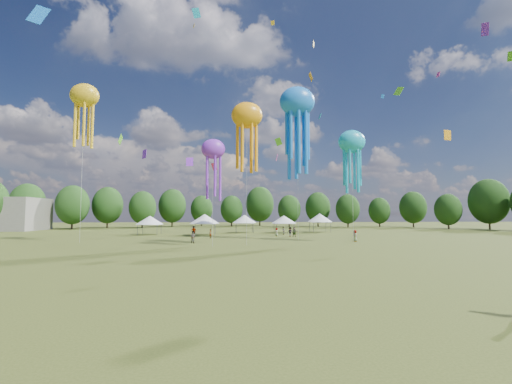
{
  "coord_description": "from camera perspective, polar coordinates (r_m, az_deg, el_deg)",
  "views": [
    {
      "loc": [
        -4.47,
        -14.36,
        4.07
      ],
      "look_at": [
        -2.38,
        15.0,
        6.0
      ],
      "focal_mm": 23.42,
      "sensor_mm": 36.0,
      "label": 1
    }
  ],
  "objects": [
    {
      "name": "show_kites",
      "position": [
        49.99,
        0.34,
        10.97
      ],
      "size": [
        42.77,
        12.29,
        24.25
      ],
      "color": "#FF9F0F",
      "rests_on": "ground"
    },
    {
      "name": "festival_tents",
      "position": [
        69.72,
        -1.87,
        -4.63
      ],
      "size": [
        40.74,
        13.1,
        4.19
      ],
      "color": "#47474C",
      "rests_on": "ground"
    },
    {
      "name": "spectator_near",
      "position": [
        47.63,
        -10.72,
        -7.56
      ],
      "size": [
        1.05,
        1.01,
        1.7
      ],
      "primitive_type": "imported",
      "rotation": [
        0.0,
        0.0,
        2.51
      ],
      "color": "gray",
      "rests_on": "ground"
    },
    {
      "name": "ground",
      "position": [
        15.58,
        13.49,
        -18.79
      ],
      "size": [
        300.0,
        300.0,
        0.0
      ],
      "primitive_type": "plane",
      "color": "#384416",
      "rests_on": "ground"
    },
    {
      "name": "treeline",
      "position": [
        76.92,
        -3.61,
        -1.91
      ],
      "size": [
        201.57,
        95.24,
        13.43
      ],
      "color": "#38281C",
      "rests_on": "ground"
    },
    {
      "name": "small_kites",
      "position": [
        60.85,
        -1.23,
        20.66
      ],
      "size": [
        68.47,
        54.02,
        46.57
      ],
      "color": "#FF9F0F",
      "rests_on": "ground"
    },
    {
      "name": "spectators_far",
      "position": [
        59.1,
        3.23,
        -6.88
      ],
      "size": [
        25.88,
        17.27,
        1.91
      ],
      "color": "gray",
      "rests_on": "ground"
    }
  ]
}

